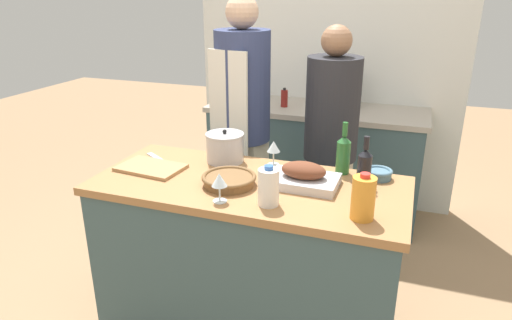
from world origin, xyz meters
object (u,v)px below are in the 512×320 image
object	(u,v)px
wicker_basket	(229,180)
person_cook_guest	(331,141)
wine_bottle_dark	(364,166)
condiment_bottle_tall	(340,99)
stand_mixer	(348,89)
wine_glass_right	(274,147)
cutting_board	(151,168)
milk_jug	(269,187)
roasting_pan	(303,177)
person_cook_aproned	(243,120)
knife_chef	(161,160)
wine_bottle_green	(343,153)
stock_pot	(225,147)
juice_jug	(363,198)
condiment_bottle_short	(284,98)
mixing_bowl	(379,173)
wine_glass_left	(219,181)

from	to	relation	value
wicker_basket	person_cook_guest	bearing A→B (deg)	69.83
wine_bottle_dark	condiment_bottle_tall	xyz separation A→B (m)	(-0.35, 1.35, 0.01)
wicker_basket	stand_mixer	distance (m)	1.74
stand_mixer	wine_glass_right	bearing A→B (deg)	-97.28
person_cook_guest	cutting_board	bearing A→B (deg)	-127.61
wicker_basket	wine_bottle_dark	size ratio (longest dim) A/B	1.07
cutting_board	milk_jug	distance (m)	0.74
roasting_pan	wine_bottle_dark	size ratio (longest dim) A/B	1.36
wine_glass_right	person_cook_aproned	size ratio (longest dim) A/B	0.08
roasting_pan	cutting_board	xyz separation A→B (m)	(-0.81, -0.06, -0.04)
cutting_board	knife_chef	xyz separation A→B (m)	(-0.01, 0.12, -0.01)
wine_bottle_green	wine_glass_right	world-z (taller)	wine_bottle_green
cutting_board	wine_bottle_dark	size ratio (longest dim) A/B	1.42
stock_pot	wine_bottle_green	size ratio (longest dim) A/B	0.77
juice_jug	knife_chef	size ratio (longest dim) A/B	0.81
stand_mixer	person_cook_guest	world-z (taller)	person_cook_guest
cutting_board	roasting_pan	bearing A→B (deg)	4.54
knife_chef	stand_mixer	distance (m)	1.73
wine_bottle_green	person_cook_aproned	xyz separation A→B (m)	(-0.74, 0.50, -0.03)
stock_pot	wine_bottle_green	xyz separation A→B (m)	(0.64, 0.04, 0.03)
milk_jug	wine_bottle_green	xyz separation A→B (m)	(0.25, 0.48, 0.02)
condiment_bottle_tall	condiment_bottle_short	bearing A→B (deg)	-178.41
milk_jug	wine_glass_right	world-z (taller)	milk_jug
milk_jug	stand_mixer	size ratio (longest dim) A/B	0.53
cutting_board	mixing_bowl	size ratio (longest dim) A/B	2.60
wine_glass_left	person_cook_aproned	world-z (taller)	person_cook_aproned
person_cook_guest	stock_pot	bearing A→B (deg)	-122.55
wine_bottle_dark	wine_glass_right	distance (m)	0.51
condiment_bottle_tall	knife_chef	bearing A→B (deg)	-118.42
wine_bottle_green	juice_jug	bearing A→B (deg)	-71.26
condiment_bottle_tall	stand_mixer	bearing A→B (deg)	78.10
mixing_bowl	wine_bottle_dark	world-z (taller)	wine_bottle_dark
wicker_basket	cutting_board	distance (m)	0.47
mixing_bowl	wine_glass_right	distance (m)	0.56
juice_jug	wine_bottle_dark	size ratio (longest dim) A/B	0.81
roasting_pan	mixing_bowl	size ratio (longest dim) A/B	2.48
person_cook_guest	wicker_basket	bearing A→B (deg)	-104.21
stock_pot	juice_jug	distance (m)	0.90
mixing_bowl	juice_jug	xyz separation A→B (m)	(-0.03, -0.46, 0.07)
cutting_board	wine_bottle_dark	bearing A→B (deg)	8.48
milk_jug	condiment_bottle_tall	xyz separation A→B (m)	(0.02, 1.70, 0.02)
condiment_bottle_tall	wine_glass_left	bearing A→B (deg)	-97.67
roasting_pan	milk_jug	bearing A→B (deg)	-110.34
juice_jug	wine_glass_right	xyz separation A→B (m)	(-0.53, 0.46, 0.01)
roasting_pan	wine_bottle_green	size ratio (longest dim) A/B	1.25
knife_chef	person_cook_guest	distance (m)	1.08
wine_bottle_green	wine_glass_left	distance (m)	0.70
wine_glass_left	mixing_bowl	bearing A→B (deg)	38.19
wicker_basket	mixing_bowl	size ratio (longest dim) A/B	1.95
juice_jug	milk_jug	bearing A→B (deg)	-179.01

